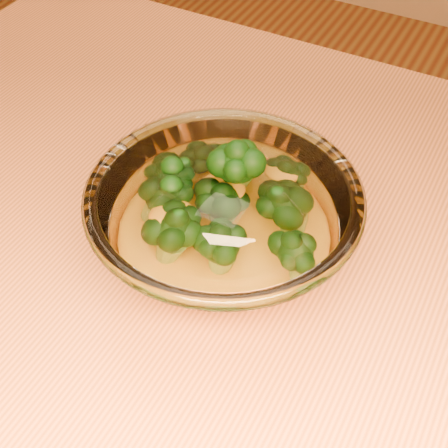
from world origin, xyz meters
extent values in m
cube|color=#C56C3B|center=(0.00, 0.00, 0.73)|extent=(1.20, 0.80, 0.04)
cylinder|color=brown|center=(-0.54, 0.34, 0.35)|extent=(0.06, 0.06, 0.71)
ellipsoid|color=white|center=(-0.07, -0.01, 0.76)|extent=(0.10, 0.10, 0.02)
torus|color=white|center=(-0.07, -0.01, 0.84)|extent=(0.23, 0.23, 0.01)
ellipsoid|color=#FF9D15|center=(-0.07, -0.01, 0.78)|extent=(0.14, 0.14, 0.04)
camera|label=1|loc=(0.11, -0.34, 1.20)|focal=50.00mm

